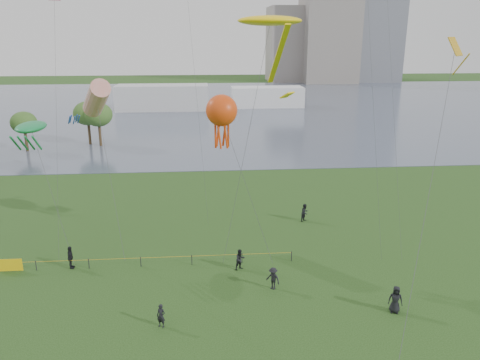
{
  "coord_description": "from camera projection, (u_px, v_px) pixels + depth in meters",
  "views": [
    {
      "loc": [
        -2.45,
        -20.36,
        17.45
      ],
      "look_at": [
        0.0,
        10.0,
        8.0
      ],
      "focal_mm": 35.0,
      "sensor_mm": 36.0,
      "label": 1
    }
  ],
  "objects": [
    {
      "name": "spectator_g",
      "position": [
        305.0,
        213.0,
        45.63
      ],
      "size": [
        1.09,
        1.08,
        1.77
      ],
      "primitive_type": "imported",
      "rotation": [
        0.0,
        0.0,
        0.77
      ],
      "color": "black",
      "rests_on": "ground_plane"
    },
    {
      "name": "spectator_f",
      "position": [
        161.0,
        316.0,
        29.02
      ],
      "size": [
        0.67,
        0.57,
        1.55
      ],
      "primitive_type": "imported",
      "rotation": [
        0.0,
        0.0,
        -0.42
      ],
      "color": "black",
      "rests_on": "ground_plane"
    },
    {
      "name": "kite_windsock",
      "position": [
        96.0,
        99.0,
        40.97
      ],
      "size": [
        5.15,
        9.9,
        14.02
      ],
      "rotation": [
        0.0,
        0.0,
        0.03
      ],
      "color": "#3F3F42"
    },
    {
      "name": "kite_octopus",
      "position": [
        222.0,
        111.0,
        35.7
      ],
      "size": [
        5.1,
        3.49,
        13.17
      ],
      "rotation": [
        0.0,
        0.0,
        0.04
      ],
      "color": "#3F3F42"
    },
    {
      "name": "pavilion_left",
      "position": [
        163.0,
        97.0,
        113.36
      ],
      "size": [
        22.0,
        8.0,
        6.0
      ],
      "primitive_type": "cube",
      "color": "silver",
      "rests_on": "ground_plane"
    },
    {
      "name": "building_mid",
      "position": [
        329.0,
        31.0,
        176.87
      ],
      "size": [
        20.0,
        20.0,
        38.0
      ],
      "primitive_type": "cube",
      "color": "gray",
      "rests_on": "ground_plane"
    },
    {
      "name": "pavilion_right",
      "position": [
        267.0,
        97.0,
        118.37
      ],
      "size": [
        18.0,
        7.0,
        5.0
      ],
      "primitive_type": "cube",
      "color": "white",
      "rests_on": "ground_plane"
    },
    {
      "name": "kite_stingray",
      "position": [
        270.0,
        22.0,
        34.49
      ],
      "size": [
        6.23,
        9.99,
        18.86
      ],
      "rotation": [
        0.0,
        0.0,
        0.43
      ],
      "color": "#3F3F42"
    },
    {
      "name": "building_low",
      "position": [
        289.0,
        44.0,
        182.98
      ],
      "size": [
        16.0,
        18.0,
        28.0
      ],
      "primitive_type": "cube",
      "color": "gray",
      "rests_on": "ground_plane"
    },
    {
      "name": "spectator_b",
      "position": [
        273.0,
        278.0,
        33.37
      ],
      "size": [
        1.22,
        1.19,
        1.68
      ],
      "primitive_type": "imported",
      "rotation": [
        0.0,
        0.0,
        -0.72
      ],
      "color": "black",
      "rests_on": "ground_plane"
    },
    {
      "name": "lake",
      "position": [
        212.0,
        106.0,
        119.93
      ],
      "size": [
        400.0,
        120.0,
        0.08
      ],
      "primitive_type": "cube",
      "color": "#4F596D",
      "rests_on": "ground_plane"
    },
    {
      "name": "kite_creature",
      "position": [
        31.0,
        127.0,
        38.19
      ],
      "size": [
        4.69,
        6.61,
        10.67
      ],
      "rotation": [
        0.0,
        0.0,
        0.41
      ],
      "color": "#3F3F42"
    },
    {
      "name": "kite_delta",
      "position": [
        453.0,
        67.0,
        27.69
      ],
      "size": [
        8.13,
        12.71,
        17.37
      ],
      "rotation": [
        0.0,
        0.0,
        -0.41
      ],
      "color": "#3F3F42"
    },
    {
      "name": "fence",
      "position": [
        61.0,
        263.0,
        36.22
      ],
      "size": [
        24.07,
        0.07,
        1.05
      ],
      "color": "black",
      "rests_on": "ground_plane"
    },
    {
      "name": "trees",
      "position": [
        11.0,
        120.0,
        70.27
      ],
      "size": [
        33.55,
        17.87,
        7.91
      ],
      "color": "#3B2C1A",
      "rests_on": "ground_plane"
    },
    {
      "name": "spectator_c",
      "position": [
        70.0,
        257.0,
        36.35
      ],
      "size": [
        0.49,
        1.1,
        1.84
      ],
      "primitive_type": "imported",
      "rotation": [
        0.0,
        0.0,
        1.61
      ],
      "color": "black",
      "rests_on": "ground_plane"
    },
    {
      "name": "spectator_d",
      "position": [
        395.0,
        299.0,
        30.54
      ],
      "size": [
        1.05,
        0.85,
        1.87
      ],
      "primitive_type": "imported",
      "rotation": [
        0.0,
        0.0,
        -0.31
      ],
      "color": "black",
      "rests_on": "ground_plane"
    },
    {
      "name": "spectator_a",
      "position": [
        240.0,
        260.0,
        36.18
      ],
      "size": [
        1.02,
        0.95,
        1.68
      ],
      "primitive_type": "imported",
      "rotation": [
        0.0,
        0.0,
        0.49
      ],
      "color": "black",
      "rests_on": "ground_plane"
    }
  ]
}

